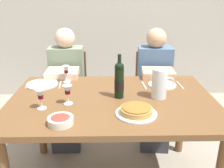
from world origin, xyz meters
TOP-DOWN VIEW (x-y plane):
  - dining_table at (0.00, 0.00)m, footprint 1.50×1.00m
  - wine_bottle at (0.05, 0.03)m, footprint 0.07×0.07m
  - water_pitcher at (0.34, 0.02)m, footprint 0.17×0.11m
  - baked_tart at (0.15, -0.25)m, footprint 0.27×0.27m
  - salad_bowl at (-0.31, -0.36)m, footprint 0.15×0.15m
  - wine_glass_left_diner at (-0.31, -0.08)m, footprint 0.07×0.07m
  - wine_glass_right_diner at (-0.48, -0.15)m, footprint 0.06×0.06m
  - wine_glass_centre at (-0.39, 0.36)m, footprint 0.06×0.06m
  - dinner_plate_left_setting at (-0.58, 0.29)m, footprint 0.26×0.26m
  - dinner_plate_right_setting at (0.42, 0.26)m, footprint 0.23×0.23m
  - fork_left_setting at (-0.70, 0.29)m, footprint 0.03×0.16m
  - knife_left_setting at (-0.43, 0.29)m, footprint 0.02×0.18m
  - knife_right_setting at (0.57, 0.26)m, footprint 0.02×0.18m
  - spoon_right_setting at (0.27, 0.26)m, footprint 0.03×0.16m
  - chair_left at (-0.45, 0.91)m, footprint 0.40×0.40m
  - diner_left at (-0.45, 0.67)m, footprint 0.34×0.50m
  - chair_right at (0.46, 0.90)m, footprint 0.43×0.43m
  - diner_right at (0.44, 0.66)m, footprint 0.36×0.52m

SIDE VIEW (x-z plane):
  - chair_left at x=-0.45m, z-range 0.06..0.93m
  - chair_right at x=0.46m, z-range 0.06..0.93m
  - diner_left at x=-0.45m, z-range 0.04..1.20m
  - diner_right at x=0.44m, z-range 0.04..1.20m
  - dining_table at x=0.00m, z-range 0.29..1.05m
  - fork_left_setting at x=-0.70m, z-range 0.76..0.76m
  - knife_left_setting at x=-0.43m, z-range 0.76..0.76m
  - knife_right_setting at x=0.57m, z-range 0.76..0.76m
  - spoon_right_setting at x=0.27m, z-range 0.76..0.76m
  - dinner_plate_left_setting at x=-0.58m, z-range 0.76..0.77m
  - dinner_plate_right_setting at x=0.42m, z-range 0.76..0.77m
  - salad_bowl at x=-0.31m, z-range 0.76..0.81m
  - baked_tart at x=0.15m, z-range 0.76..0.82m
  - wine_glass_right_diner at x=-0.48m, z-range 0.79..0.92m
  - water_pitcher at x=0.34m, z-range 0.75..0.97m
  - wine_glass_left_diner at x=-0.31m, z-range 0.79..0.93m
  - wine_glass_centre at x=-0.39m, z-range 0.79..0.94m
  - wine_bottle at x=0.05m, z-range 0.73..1.06m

